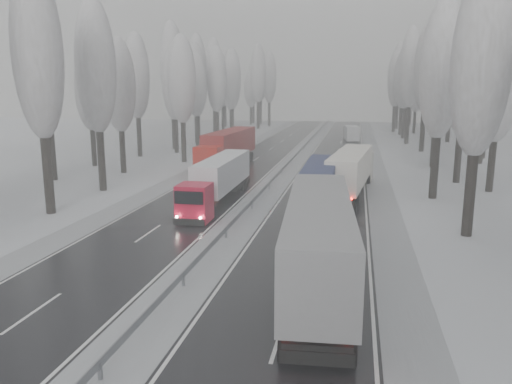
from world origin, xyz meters
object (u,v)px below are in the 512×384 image
(box_truck_distant, at_px, (351,133))
(truck_red_white, at_px, (219,177))
(truck_blue_box, at_px, (321,182))
(truck_red_red, at_px, (228,147))
(truck_cream_box, at_px, (352,169))
(truck_grey_tarp, at_px, (319,234))

(box_truck_distant, relative_size, truck_red_white, 0.52)
(truck_blue_box, distance_m, truck_red_red, 22.30)
(truck_cream_box, distance_m, box_truck_distant, 48.59)
(truck_cream_box, relative_size, truck_red_red, 0.91)
(truck_grey_tarp, height_order, box_truck_distant, truck_grey_tarp)
(truck_red_red, bearing_deg, truck_blue_box, -53.91)
(box_truck_distant, bearing_deg, truck_cream_box, -96.09)
(box_truck_distant, xyz_separation_m, truck_red_red, (-13.98, -35.85, 1.19))
(truck_grey_tarp, bearing_deg, box_truck_distant, 85.23)
(truck_red_red, bearing_deg, box_truck_distant, 71.24)
(truck_blue_box, xyz_separation_m, truck_red_red, (-12.32, 18.58, 0.40))
(truck_grey_tarp, distance_m, truck_red_red, 36.96)
(truck_cream_box, bearing_deg, box_truck_distant, 97.08)
(truck_cream_box, height_order, box_truck_distant, truck_cream_box)
(truck_blue_box, xyz_separation_m, box_truck_distant, (1.66, 54.44, -0.79))
(truck_grey_tarp, distance_m, truck_blue_box, 15.93)
(truck_blue_box, xyz_separation_m, truck_red_white, (-8.40, 0.67, -0.05))
(truck_cream_box, bearing_deg, truck_grey_tarp, -87.17)
(box_truck_distant, bearing_deg, truck_grey_tarp, -97.41)
(truck_blue_box, distance_m, truck_cream_box, 6.31)
(truck_grey_tarp, xyz_separation_m, truck_red_white, (-9.43, 16.56, -0.48))
(truck_cream_box, height_order, truck_red_red, truck_red_red)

